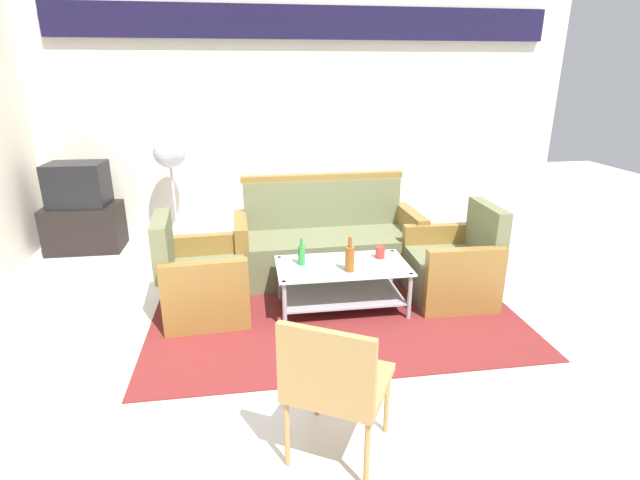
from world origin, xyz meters
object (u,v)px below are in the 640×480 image
object	(u,v)px
cup	(380,252)
armchair_right	(453,268)
couch	(327,244)
wicker_chair	(334,380)
pedestal_fan	(170,159)
bottle_green	(302,255)
coffee_table	(342,280)
tv_stand	(85,228)
television	(78,184)
bottle_brown	(350,258)
armchair_left	(202,282)

from	to	relation	value
cup	armchair_right	bearing A→B (deg)	-2.71
couch	wicker_chair	size ratio (longest dim) A/B	2.16
pedestal_fan	bottle_green	bearing A→B (deg)	-56.05
coffee_table	bottle_green	distance (m)	0.41
bottle_green	tv_stand	bearing A→B (deg)	141.09
tv_stand	television	bearing A→B (deg)	88.06
coffee_table	cup	xyz separation A→B (m)	(0.35, 0.11, 0.19)
bottle_brown	pedestal_fan	distance (m)	2.70
armchair_left	television	xyz separation A→B (m)	(-1.44, 1.80, 0.47)
couch	cup	bearing A→B (deg)	115.86
television	pedestal_fan	world-z (taller)	pedestal_fan
tv_stand	armchair_left	bearing A→B (deg)	-51.26
pedestal_fan	cup	bearing A→B (deg)	-43.18
cup	coffee_table	bearing A→B (deg)	-162.78
armchair_left	wicker_chair	world-z (taller)	armchair_left
couch	bottle_green	xyz separation A→B (m)	(-0.34, -0.73, 0.18)
cup	pedestal_fan	bearing A→B (deg)	136.82
wicker_chair	armchair_right	bearing A→B (deg)	80.67
bottle_green	tv_stand	world-z (taller)	bottle_green
cup	television	bearing A→B (deg)	148.86
bottle_brown	wicker_chair	world-z (taller)	wicker_chair
armchair_left	coffee_table	world-z (taller)	armchair_left
armchair_right	bottle_green	bearing A→B (deg)	92.38
pedestal_fan	wicker_chair	bearing A→B (deg)	-71.16
armchair_right	cup	xyz separation A→B (m)	(-0.67, 0.03, 0.17)
television	wicker_chair	size ratio (longest dim) A/B	0.73
cup	tv_stand	distance (m)	3.47
bottle_green	television	world-z (taller)	television
armchair_left	pedestal_fan	bearing A→B (deg)	-170.78
bottle_green	wicker_chair	xyz separation A→B (m)	(-0.04, -1.73, -0.00)
bottle_green	cup	size ratio (longest dim) A/B	2.32
television	cup	bearing A→B (deg)	150.80
couch	coffee_table	distance (m)	0.79
coffee_table	cup	world-z (taller)	cup
cup	pedestal_fan	xyz separation A→B (m)	(-1.96, 1.84, 0.55)
couch	pedestal_fan	distance (m)	2.10
armchair_left	pedestal_fan	world-z (taller)	pedestal_fan
armchair_left	television	size ratio (longest dim) A/B	1.38
armchair_right	bottle_green	size ratio (longest dim) A/B	3.67
couch	tv_stand	world-z (taller)	couch
couch	pedestal_fan	xyz separation A→B (m)	(-1.61, 1.16, 0.70)
cup	bottle_green	bearing A→B (deg)	-175.94
bottle_green	television	bearing A→B (deg)	141.05
coffee_table	pedestal_fan	xyz separation A→B (m)	(-1.60, 1.95, 0.74)
television	wicker_chair	world-z (taller)	television
television	wicker_chair	xyz separation A→B (m)	(2.24, -3.57, -0.27)
couch	wicker_chair	distance (m)	2.49
coffee_table	wicker_chair	bearing A→B (deg)	-102.52
bottle_brown	coffee_table	bearing A→B (deg)	103.73
coffee_table	bottle_brown	xyz separation A→B (m)	(0.03, -0.14, 0.25)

